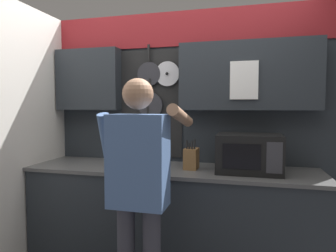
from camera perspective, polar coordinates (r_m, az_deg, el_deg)
base_cabinet_counter at (r=2.76m, az=0.59°, el=-17.61°), size 2.51×0.65×0.94m
back_wall_unit at (r=2.86m, az=2.58°, el=2.90°), size 3.08×0.22×2.36m
side_wall at (r=2.85m, az=-27.25°, el=-2.49°), size 0.04×1.60×2.36m
microwave at (r=2.52m, az=15.16°, el=-5.01°), size 0.51×0.38×0.31m
knife_block at (r=2.57m, az=4.46°, el=-6.17°), size 0.12×0.15×0.26m
utensil_crock at (r=2.74m, az=-8.27°, el=-5.58°), size 0.10×0.10×0.35m
person at (r=2.02m, az=-5.54°, el=-10.22°), size 0.54×0.65×1.65m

